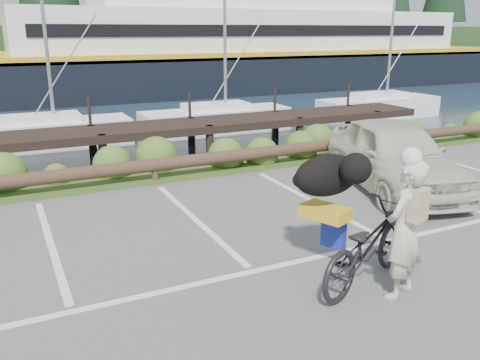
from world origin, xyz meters
name	(u,v)px	position (x,y,z in m)	size (l,w,h in m)	color
ground	(241,261)	(0.00, 0.00, 0.00)	(72.00, 72.00, 0.00)	#515153
harbor_backdrop	(15,54)	(0.40, 78.42, 0.00)	(170.00, 160.00, 30.00)	#192C3D
vegetation_strip	(147,174)	(0.00, 5.30, 0.05)	(34.00, 1.60, 0.10)	#3D5B21
log_rail	(156,184)	(0.00, 4.60, 0.00)	(32.00, 0.30, 0.60)	#443021
bicycle	(367,246)	(1.27, -1.40, 0.57)	(0.76, 2.19, 1.15)	black
cyclist	(404,230)	(1.46, -1.87, 0.95)	(0.69, 0.45, 1.90)	beige
dog	(327,175)	(1.01, -0.74, 1.46)	(1.06, 0.52, 0.61)	black
parked_car	(394,155)	(4.72, 1.94, 0.78)	(1.83, 4.56, 1.55)	beige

